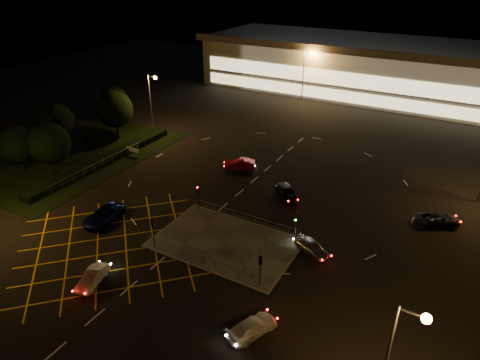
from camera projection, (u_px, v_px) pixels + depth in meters
The scene contains 24 objects.
ground at pixel (219, 228), 46.39m from camera, with size 180.00×180.00×0.00m, color black.
pedestrian_island at pixel (226, 243), 43.95m from camera, with size 14.00×9.00×0.12m, color #4C4944.
grass_verge at pixel (80, 156), 63.23m from camera, with size 18.00×30.00×0.08m, color black.
hedge at pixel (104, 160), 60.83m from camera, with size 2.00×26.00×1.00m, color black.
supermarket at pixel (371, 67), 91.82m from camera, with size 72.00×26.50×10.50m.
streetlight_se at pixel (396, 355), 23.63m from camera, with size 1.78×0.56×10.03m.
streetlight_nw at pixel (152, 97), 67.56m from camera, with size 1.78×0.56×10.03m.
streetlight_far_left at pixel (306, 69), 84.63m from camera, with size 1.78×0.56×10.03m.
signal_sw at pixel (153, 227), 42.42m from camera, with size 0.28×0.30×3.15m.
signal_se at pixel (260, 265), 37.18m from camera, with size 0.28×0.30×3.15m.
signal_nw at pixel (198, 193), 48.59m from camera, with size 0.28×0.30×3.15m.
signal_ne at pixel (296, 221), 43.35m from camera, with size 0.28×0.30×3.15m.
tree_a at pixel (16, 145), 55.94m from camera, with size 5.04×5.04×6.86m.
tree_b at pixel (56, 122), 62.85m from camera, with size 5.40×5.40×7.35m.
tree_c at pixel (115, 109), 67.14m from camera, with size 5.76×5.76×7.84m.
tree_d at pixel (114, 100), 74.83m from camera, with size 4.68×4.68×6.37m.
tree_e at pixel (49, 143), 55.60m from camera, with size 5.40×5.40×7.35m.
car_queue_white at pixel (93, 277), 38.32m from camera, with size 1.33×3.81×1.26m, color silver.
car_left_blue at pixel (104, 215), 47.40m from camera, with size 2.45×5.31×1.48m, color #0C1A4C.
car_far_dkgrey at pixel (287, 192), 52.16m from camera, with size 1.85×4.56×1.32m, color black.
car_right_silver at pixel (312, 247), 42.25m from camera, with size 1.61×4.00×1.36m, color #9C9DA2.
car_circ_red at pixel (239, 164), 59.23m from camera, with size 1.52×4.35×1.43m, color maroon.
car_east_grey at pixel (439, 219), 46.84m from camera, with size 2.09×4.52×1.26m, color black.
car_approach_white at pixel (252, 327), 33.15m from camera, with size 1.77×4.35×1.26m, color silver.
Camera 1 is at (21.01, -32.63, 26.05)m, focal length 32.00 mm.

